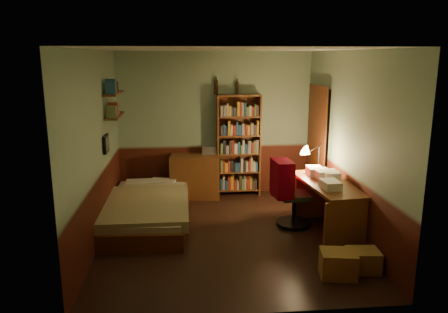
{
  "coord_description": "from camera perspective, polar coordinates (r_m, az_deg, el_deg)",
  "views": [
    {
      "loc": [
        -0.58,
        -5.85,
        2.52
      ],
      "look_at": [
        0.0,
        0.25,
        1.1
      ],
      "focal_mm": 35.0,
      "sensor_mm": 36.0,
      "label": 1
    }
  ],
  "objects": [
    {
      "name": "bottle_left",
      "position": [
        7.85,
        -1.04,
        9.04
      ],
      "size": [
        0.07,
        0.07,
        0.25
      ],
      "primitive_type": "cylinder",
      "rotation": [
        0.0,
        0.0,
        0.04
      ],
      "color": "black",
      "rests_on": "bookshelf"
    },
    {
      "name": "wall_front",
      "position": [
        4.07,
        3.01,
        -4.42
      ],
      "size": [
        3.5,
        0.02,
        2.6
      ],
      "primitive_type": "cube",
      "color": "gray",
      "rests_on": "ground"
    },
    {
      "name": "dresser",
      "position": [
        7.91,
        -3.77,
        -2.6
      ],
      "size": [
        0.92,
        0.53,
        0.78
      ],
      "primitive_type": "cube",
      "rotation": [
        0.0,
        0.0,
        -0.11
      ],
      "color": "#5F3317",
      "rests_on": "ground"
    },
    {
      "name": "cardboard_box_a",
      "position": [
        5.4,
        14.68,
        -13.42
      ],
      "size": [
        0.46,
        0.39,
        0.31
      ],
      "primitive_type": "cube",
      "rotation": [
        0.0,
        0.0,
        -0.17
      ],
      "color": "olive",
      "rests_on": "ground"
    },
    {
      "name": "office_chair",
      "position": [
        6.66,
        9.17,
        -5.29
      ],
      "size": [
        0.47,
        0.42,
        0.89
      ],
      "primitive_type": "cube",
      "rotation": [
        0.0,
        0.0,
        0.07
      ],
      "color": "#2B4C2D",
      "rests_on": "ground"
    },
    {
      "name": "door_trim",
      "position": [
        7.66,
        11.9,
        1.31
      ],
      "size": [
        0.02,
        0.98,
        2.08
      ],
      "primitive_type": "cube",
      "color": "#4B210E",
      "rests_on": "ground"
    },
    {
      "name": "mini_stereo",
      "position": [
        7.94,
        -1.93,
        0.89
      ],
      "size": [
        0.27,
        0.22,
        0.14
      ],
      "primitive_type": "cube",
      "rotation": [
        0.0,
        0.0,
        -0.07
      ],
      "color": "#B2B2B7",
      "rests_on": "dresser"
    },
    {
      "name": "wall_shelf_upper",
      "position": [
        7.06,
        -14.19,
        8.02
      ],
      "size": [
        0.2,
        0.9,
        0.03
      ],
      "primitive_type": "cube",
      "color": "#5F3317",
      "rests_on": "wall_left"
    },
    {
      "name": "doorway",
      "position": [
        7.67,
        12.15,
        1.31
      ],
      "size": [
        0.06,
        0.9,
        2.0
      ],
      "primitive_type": "cube",
      "color": "black",
      "rests_on": "ground"
    },
    {
      "name": "framed_picture",
      "position": [
        6.68,
        -15.16,
        1.62
      ],
      "size": [
        0.04,
        0.32,
        0.26
      ],
      "primitive_type": "cube",
      "color": "black",
      "rests_on": "wall_left"
    },
    {
      "name": "bottle_right",
      "position": [
        7.89,
        1.71,
        8.94
      ],
      "size": [
        0.06,
        0.06,
        0.22
      ],
      "primitive_type": "cylinder",
      "rotation": [
        0.0,
        0.0,
        0.05
      ],
      "color": "black",
      "rests_on": "bookshelf"
    },
    {
      "name": "wall_back",
      "position": [
        7.98,
        -1.2,
        4.25
      ],
      "size": [
        3.5,
        0.02,
        2.6
      ],
      "primitive_type": "cube",
      "color": "gray",
      "rests_on": "ground"
    },
    {
      "name": "wall_shelf_lower",
      "position": [
        7.09,
        -14.03,
        5.2
      ],
      "size": [
        0.2,
        0.9,
        0.03
      ],
      "primitive_type": "cube",
      "color": "#5F3317",
      "rests_on": "wall_left"
    },
    {
      "name": "ceiling",
      "position": [
        5.88,
        0.24,
        13.91
      ],
      "size": [
        3.5,
        4.0,
        0.02
      ],
      "primitive_type": "cube",
      "color": "silver",
      "rests_on": "wall_back"
    },
    {
      "name": "paper_stack",
      "position": [
        6.65,
        11.8,
        -1.86
      ],
      "size": [
        0.23,
        0.3,
        0.12
      ],
      "primitive_type": "cube",
      "rotation": [
        0.0,
        0.0,
        -0.03
      ],
      "color": "silver",
      "rests_on": "desk"
    },
    {
      "name": "wall_right",
      "position": [
        6.42,
        16.06,
        1.57
      ],
      "size": [
        0.02,
        4.0,
        2.6
      ],
      "primitive_type": "cube",
      "color": "gray",
      "rests_on": "ground"
    },
    {
      "name": "desk_lamp",
      "position": [
        6.93,
        12.32,
        0.7
      ],
      "size": [
        0.22,
        0.22,
        0.59
      ],
      "primitive_type": "cone",
      "rotation": [
        0.0,
        0.0,
        -0.35
      ],
      "color": "black",
      "rests_on": "desk"
    },
    {
      "name": "floor",
      "position": [
        6.4,
        0.21,
        -10.23
      ],
      "size": [
        3.5,
        4.0,
        0.02
      ],
      "primitive_type": "cube",
      "color": "black",
      "rests_on": "ground"
    },
    {
      "name": "bookshelf",
      "position": [
        7.93,
        1.91,
        1.42
      ],
      "size": [
        0.8,
        0.27,
        1.85
      ],
      "primitive_type": "cube",
      "rotation": [
        0.0,
        0.0,
        0.03
      ],
      "color": "#5F3317",
      "rests_on": "ground"
    },
    {
      "name": "desk",
      "position": [
        6.42,
        13.32,
        -6.68
      ],
      "size": [
        0.75,
        1.52,
        0.78
      ],
      "primitive_type": "cube",
      "rotation": [
        0.0,
        0.0,
        0.1
      ],
      "color": "#5F3317",
      "rests_on": "ground"
    },
    {
      "name": "red_jacket",
      "position": [
        6.35,
        7.63,
        0.56
      ],
      "size": [
        0.39,
        0.52,
        0.54
      ],
      "primitive_type": "cube",
      "rotation": [
        0.0,
        0.0,
        -0.35
      ],
      "color": "maroon",
      "rests_on": "office_chair"
    },
    {
      "name": "bed",
      "position": [
        6.86,
        -10.12,
        -5.71
      ],
      "size": [
        1.33,
        2.34,
        0.68
      ],
      "primitive_type": "cube",
      "rotation": [
        0.0,
        0.0,
        -0.05
      ],
      "color": "#7C8B52",
      "rests_on": "ground"
    },
    {
      "name": "cardboard_box_b",
      "position": [
        5.62,
        17.69,
        -12.81
      ],
      "size": [
        0.39,
        0.33,
        0.26
      ],
      "primitive_type": "cube",
      "rotation": [
        0.0,
        0.0,
        -0.08
      ],
      "color": "olive",
      "rests_on": "ground"
    },
    {
      "name": "wall_left",
      "position": [
        6.1,
        -16.48,
        0.95
      ],
      "size": [
        0.02,
        4.0,
        2.6
      ],
      "primitive_type": "cube",
      "color": "gray",
      "rests_on": "ground"
    }
  ]
}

